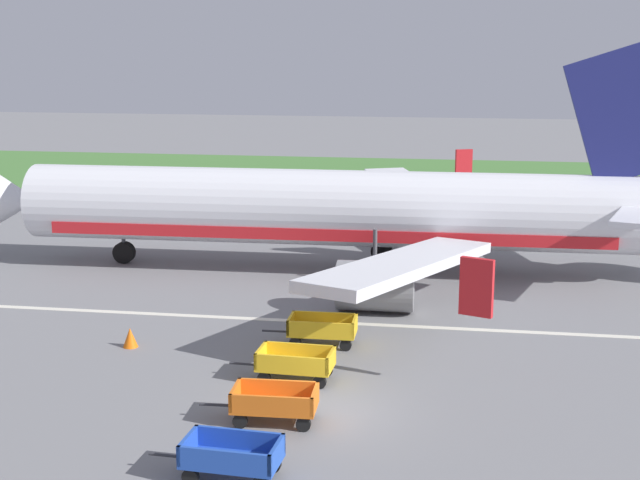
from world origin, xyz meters
TOP-DOWN VIEW (x-y plane):
  - ground_plane at (0.00, 0.00)m, footprint 220.00×220.00m
  - grass_strip at (0.00, 46.95)m, footprint 220.00×28.00m
  - apron_stripe at (0.00, 8.88)m, footprint 120.00×0.36m
  - airplane at (-1.34, 17.36)m, footprint 37.56×30.29m
  - baggage_cart_nearest at (-1.55, -4.67)m, footprint 3.59×1.56m
  - baggage_cart_second_in_row at (-1.19, -1.00)m, footprint 3.57×1.49m
  - baggage_cart_third_in_row at (-1.21, 2.43)m, footprint 3.58×1.51m
  - baggage_cart_fourth_in_row at (-0.89, 6.16)m, footprint 3.56×1.43m
  - traffic_cone_near_plane at (-7.87, 4.77)m, footprint 0.56×0.56m

SIDE VIEW (x-z plane):
  - ground_plane at x=0.00m, z-range 0.00..0.00m
  - apron_stripe at x=0.00m, z-range 0.00..0.01m
  - grass_strip at x=0.00m, z-range 0.00..0.06m
  - traffic_cone_near_plane at x=-7.87m, z-range 0.00..0.73m
  - baggage_cart_nearest at x=-1.55m, z-range 0.07..1.14m
  - baggage_cart_second_in_row at x=-1.19m, z-range 0.07..1.14m
  - baggage_cart_third_in_row at x=-1.21m, z-range 0.07..1.14m
  - baggage_cart_fourth_in_row at x=-0.89m, z-range 0.07..1.14m
  - airplane at x=-1.34m, z-range -2.62..8.72m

